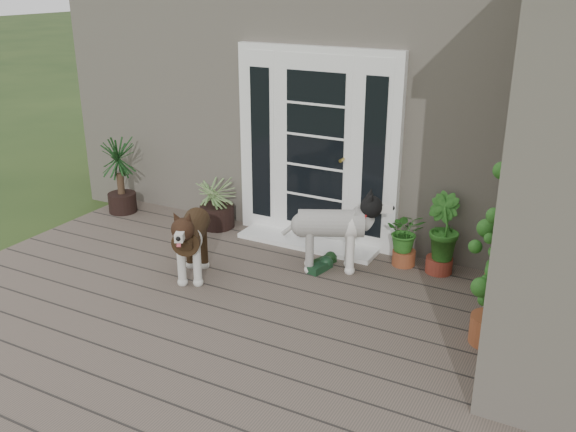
% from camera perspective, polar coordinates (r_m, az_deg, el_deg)
% --- Properties ---
extents(deck, '(6.20, 4.60, 0.12)m').
position_cam_1_polar(deck, '(5.53, -5.77, -10.84)').
color(deck, '#6B5B4C').
rests_on(deck, ground).
extents(house_main, '(7.40, 4.00, 3.10)m').
position_cam_1_polar(house_main, '(8.67, 9.83, 11.26)').
color(house_main, '#665E54').
rests_on(house_main, ground).
extents(door_unit, '(1.90, 0.14, 2.15)m').
position_cam_1_polar(door_unit, '(6.95, 2.58, 6.17)').
color(door_unit, white).
rests_on(door_unit, deck).
extents(door_step, '(1.60, 0.40, 0.05)m').
position_cam_1_polar(door_step, '(7.12, 1.75, -2.39)').
color(door_step, white).
rests_on(door_step, deck).
extents(brindle_dog, '(0.70, 0.93, 0.71)m').
position_cam_1_polar(brindle_dog, '(6.32, -8.60, -2.47)').
color(brindle_dog, '#3C2816').
rests_on(brindle_dog, deck).
extents(white_dog, '(0.97, 0.73, 0.74)m').
position_cam_1_polar(white_dog, '(6.40, 3.85, -1.81)').
color(white_dog, silver).
rests_on(white_dog, deck).
extents(spider_plant, '(0.89, 0.89, 0.72)m').
position_cam_1_polar(spider_plant, '(7.54, -6.46, 1.60)').
color(spider_plant, '#A9BC73').
rests_on(spider_plant, deck).
extents(yucca, '(0.80, 0.80, 0.97)m').
position_cam_1_polar(yucca, '(8.23, -14.88, 3.55)').
color(yucca, black).
rests_on(yucca, deck).
extents(herb_a, '(0.51, 0.51, 0.50)m').
position_cam_1_polar(herb_a, '(6.65, 10.45, -2.36)').
color(herb_a, '#1F5919').
rests_on(herb_a, deck).
extents(herb_b, '(0.57, 0.57, 0.61)m').
position_cam_1_polar(herb_b, '(6.54, 13.58, -2.52)').
color(herb_b, '#28601B').
rests_on(herb_b, deck).
extents(herb_c, '(0.36, 0.36, 0.52)m').
position_cam_1_polar(herb_c, '(6.44, 18.70, -3.90)').
color(herb_c, '#1D651F').
rests_on(herb_c, deck).
extents(sapling, '(0.60, 0.60, 1.70)m').
position_cam_1_polar(sapling, '(5.20, 18.51, -2.77)').
color(sapling, '#235D1A').
rests_on(sapling, deck).
extents(clog_left, '(0.22, 0.36, 0.10)m').
position_cam_1_polar(clog_left, '(6.50, 2.90, -4.52)').
color(clog_left, '#15341D').
rests_on(clog_left, deck).
extents(clog_right, '(0.23, 0.34, 0.09)m').
position_cam_1_polar(clog_right, '(6.64, 3.31, -3.99)').
color(clog_right, black).
rests_on(clog_right, deck).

